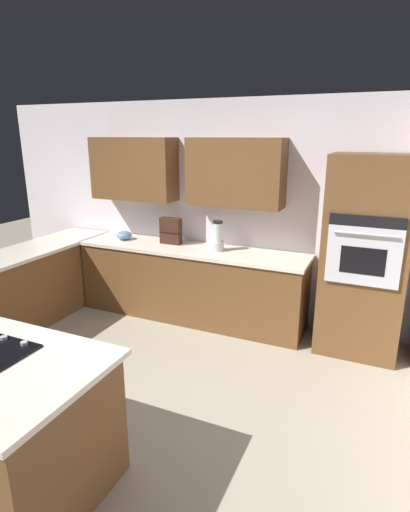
% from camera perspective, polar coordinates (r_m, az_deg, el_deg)
% --- Properties ---
extents(ground_plane, '(14.00, 14.00, 0.00)m').
position_cam_1_polar(ground_plane, '(3.91, -12.32, -18.23)').
color(ground_plane, '#9E937F').
extents(wall_back, '(6.00, 0.44, 2.60)m').
position_cam_1_polar(wall_back, '(5.08, -0.29, 7.78)').
color(wall_back, silver).
rests_on(wall_back, ground).
extents(lower_cabinets_back, '(2.80, 0.60, 0.86)m').
position_cam_1_polar(lower_cabinets_back, '(5.06, -2.05, -3.99)').
color(lower_cabinets_back, brown).
rests_on(lower_cabinets_back, ground).
extents(countertop_back, '(2.84, 0.64, 0.04)m').
position_cam_1_polar(countertop_back, '(4.92, -2.10, 0.93)').
color(countertop_back, silver).
rests_on(countertop_back, lower_cabinets_back).
extents(lower_cabinets_side, '(0.60, 2.90, 0.86)m').
position_cam_1_polar(lower_cabinets_side, '(5.22, -25.39, -5.01)').
color(lower_cabinets_side, brown).
rests_on(lower_cabinets_side, ground).
extents(countertop_side, '(0.64, 2.94, 0.04)m').
position_cam_1_polar(countertop_side, '(5.08, -26.01, -0.27)').
color(countertop_side, silver).
rests_on(countertop_side, lower_cabinets_side).
extents(wall_oven, '(0.80, 0.66, 2.03)m').
position_cam_1_polar(wall_oven, '(4.41, 21.23, -0.21)').
color(wall_oven, brown).
rests_on(wall_oven, ground).
extents(blender, '(0.15, 0.15, 0.35)m').
position_cam_1_polar(blender, '(4.76, 1.77, 2.52)').
color(blender, silver).
rests_on(blender, countertop_back).
extents(mixing_bowl, '(0.20, 0.20, 0.11)m').
position_cam_1_polar(mixing_bowl, '(5.39, -11.14, 2.83)').
color(mixing_bowl, '#668CB2').
rests_on(mixing_bowl, countertop_back).
extents(spice_rack, '(0.27, 0.11, 0.32)m').
position_cam_1_polar(spice_rack, '(5.08, -4.77, 3.49)').
color(spice_rack, '#381E14').
rests_on(spice_rack, countertop_back).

